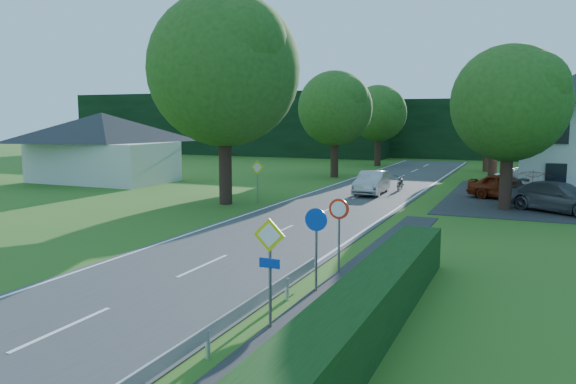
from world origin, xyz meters
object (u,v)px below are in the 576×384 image
at_px(parasol, 533,187).
at_px(moving_car, 372,183).
at_px(streetlight, 502,124).
at_px(parked_car_silver_a, 532,180).
at_px(parked_car_red, 506,187).
at_px(parked_car_grey, 559,197).
at_px(motorcycle, 400,183).

bearing_deg(parasol, moving_car, 178.16).
relative_size(streetlight, parked_car_silver_a, 1.74).
height_order(parked_car_red, parked_car_grey, parked_car_grey).
distance_m(motorcycle, parked_car_red, 6.77).
xyz_separation_m(streetlight, parked_car_silver_a, (1.74, 6.28, -3.67)).
bearing_deg(parasol, streetlight, -156.54).
bearing_deg(parked_car_red, motorcycle, 89.43).
height_order(parked_car_silver_a, parasol, parasol).
height_order(streetlight, parasol, streetlight).
bearing_deg(parked_car_silver_a, motorcycle, 101.96).
bearing_deg(parked_car_red, parked_car_silver_a, -6.28).
bearing_deg(parasol, parked_car_grey, -63.89).
relative_size(streetlight, motorcycle, 4.07).
relative_size(parked_car_silver_a, parked_car_grey, 0.88).
relative_size(streetlight, parasol, 3.80).
xyz_separation_m(parked_car_red, parked_car_silver_a, (1.40, 4.21, 0.02)).
distance_m(moving_car, motorcycle, 2.81).
relative_size(parked_car_grey, parasol, 2.47).
relative_size(parked_car_red, parasol, 2.07).
bearing_deg(parked_car_red, moving_car, 109.40).
distance_m(moving_car, parasol, 9.31).
xyz_separation_m(motorcycle, parked_car_silver_a, (8.00, 2.72, 0.24)).
distance_m(parked_car_silver_a, parasol, 5.52).
distance_m(moving_car, parked_car_grey, 10.94).
bearing_deg(moving_car, parked_car_silver_a, 27.41).
height_order(parked_car_grey, parasol, parasol).
bearing_deg(streetlight, moving_car, 171.97).
xyz_separation_m(moving_car, parked_car_silver_a, (9.28, 5.22, 0.04)).
xyz_separation_m(motorcycle, parked_car_grey, (9.28, -5.35, 0.24)).
relative_size(motorcycle, parasol, 0.93).
bearing_deg(parked_car_silver_a, parasol, 173.45).
relative_size(parked_car_red, parked_car_grey, 0.84).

